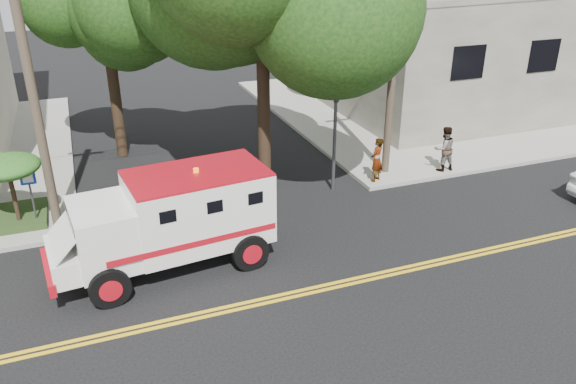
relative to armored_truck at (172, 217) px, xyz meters
name	(u,v)px	position (x,y,z in m)	size (l,w,h in m)	color
ground	(291,295)	(2.51, -2.48, -1.55)	(100.00, 100.00, 0.00)	black
sidewalk_ne	(434,106)	(16.01, 11.02, -1.47)	(17.00, 17.00, 0.15)	gray
building_right	(458,44)	(17.51, 11.52, 1.60)	(14.00, 12.00, 6.00)	#5E5C51
utility_pole_left	(32,89)	(-3.09, 3.52, 2.95)	(0.28, 0.28, 9.00)	#382D23
utility_pole_right	(394,58)	(8.81, 3.72, 2.95)	(0.28, 0.28, 9.00)	#382D23
tree_left	(114,15)	(-0.17, 9.31, 4.18)	(4.48, 4.20, 7.70)	black
traffic_signal	(335,132)	(6.31, 3.12, 0.68)	(0.15, 0.18, 3.60)	#3F3F42
accessibility_sign	(30,190)	(-3.69, 3.69, -0.18)	(0.45, 0.10, 2.02)	#3F3F42
armored_truck	(172,217)	(0.00, 0.00, 0.00)	(6.18, 2.94, 2.72)	white
pedestrian_a	(377,160)	(8.01, 3.02, -0.57)	(0.61, 0.40, 1.66)	gray
pedestrian_b	(444,149)	(10.94, 3.02, -0.52)	(0.85, 0.66, 1.75)	gray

